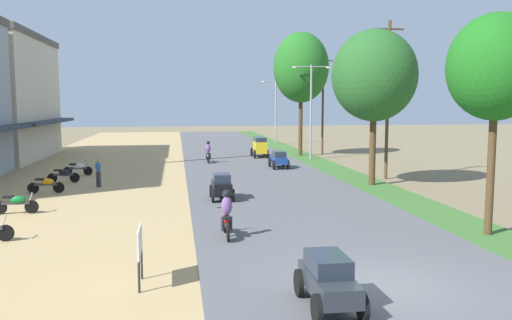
{
  "coord_description": "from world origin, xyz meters",
  "views": [
    {
      "loc": [
        -5.03,
        -12.03,
        4.66
      ],
      "look_at": [
        -0.37,
        18.51,
        1.24
      ],
      "focal_mm": 36.73,
      "sensor_mm": 36.0,
      "label": 1
    }
  ],
  "objects_px": {
    "streetlamp_near": "(311,105)",
    "car_sedan_blue": "(279,159)",
    "median_tree_nearest": "(496,68)",
    "motorbike_ahead_second": "(208,153)",
    "utility_pole_near": "(323,103)",
    "median_tree_third": "(301,68)",
    "car_sedan_charcoal": "(328,279)",
    "parked_motorbike_fourth": "(64,174)",
    "utility_pole_far": "(388,98)",
    "median_tree_second": "(374,76)",
    "parked_motorbike_third": "(46,184)",
    "car_van_yellow": "(259,146)",
    "parked_motorbike_fifth": "(78,168)",
    "pedestrian_on_shoulder": "(98,170)",
    "street_signboard": "(140,245)",
    "car_hatchback_black": "(222,185)",
    "motorbike_foreground_rider": "(226,215)",
    "parked_motorbike_second": "(16,202)",
    "streetlamp_mid": "(276,107)"
  },
  "relations": [
    {
      "from": "parked_motorbike_fifth",
      "to": "streetlamp_near",
      "type": "distance_m",
      "value": 18.96
    },
    {
      "from": "parked_motorbike_fifth",
      "to": "streetlamp_mid",
      "type": "xyz_separation_m",
      "value": [
        16.98,
        22.71,
        3.6
      ]
    },
    {
      "from": "median_tree_second",
      "to": "median_tree_third",
      "type": "xyz_separation_m",
      "value": [
        -0.18,
        16.39,
        1.48
      ]
    },
    {
      "from": "street_signboard",
      "to": "streetlamp_near",
      "type": "distance_m",
      "value": 30.93
    },
    {
      "from": "utility_pole_far",
      "to": "motorbike_ahead_second",
      "type": "height_order",
      "value": "utility_pole_far"
    },
    {
      "from": "car_sedan_blue",
      "to": "car_sedan_charcoal",
      "type": "bearing_deg",
      "value": -98.59
    },
    {
      "from": "pedestrian_on_shoulder",
      "to": "utility_pole_far",
      "type": "xyz_separation_m",
      "value": [
        16.81,
        0.85,
        3.96
      ]
    },
    {
      "from": "median_tree_second",
      "to": "motorbike_foreground_rider",
      "type": "height_order",
      "value": "median_tree_second"
    },
    {
      "from": "streetlamp_near",
      "to": "car_sedan_blue",
      "type": "xyz_separation_m",
      "value": [
        -3.79,
        -5.81,
        -3.71
      ]
    },
    {
      "from": "parked_motorbike_second",
      "to": "motorbike_foreground_rider",
      "type": "xyz_separation_m",
      "value": [
        8.22,
        -5.13,
        0.3
      ]
    },
    {
      "from": "parked_motorbike_fifth",
      "to": "pedestrian_on_shoulder",
      "type": "distance_m",
      "value": 5.18
    },
    {
      "from": "parked_motorbike_second",
      "to": "streetlamp_near",
      "type": "distance_m",
      "value": 26.02
    },
    {
      "from": "median_tree_second",
      "to": "streetlamp_near",
      "type": "height_order",
      "value": "median_tree_second"
    },
    {
      "from": "parked_motorbike_third",
      "to": "car_sedan_charcoal",
      "type": "height_order",
      "value": "car_sedan_charcoal"
    },
    {
      "from": "parked_motorbike_second",
      "to": "parked_motorbike_third",
      "type": "xyz_separation_m",
      "value": [
        0.02,
        4.99,
        0.0
      ]
    },
    {
      "from": "median_tree_third",
      "to": "car_van_yellow",
      "type": "xyz_separation_m",
      "value": [
        -3.75,
        -1.02,
        -6.56
      ]
    },
    {
      "from": "parked_motorbike_second",
      "to": "median_tree_third",
      "type": "height_order",
      "value": "median_tree_third"
    },
    {
      "from": "median_tree_nearest",
      "to": "motorbike_ahead_second",
      "type": "height_order",
      "value": "median_tree_nearest"
    },
    {
      "from": "parked_motorbike_third",
      "to": "parked_motorbike_fourth",
      "type": "xyz_separation_m",
      "value": [
        0.13,
        3.53,
        0.0
      ]
    },
    {
      "from": "parked_motorbike_fourth",
      "to": "motorbike_foreground_rider",
      "type": "relative_size",
      "value": 1.0
    },
    {
      "from": "parked_motorbike_second",
      "to": "motorbike_foreground_rider",
      "type": "relative_size",
      "value": 1.0
    },
    {
      "from": "parked_motorbike_fifth",
      "to": "median_tree_nearest",
      "type": "relative_size",
      "value": 0.24
    },
    {
      "from": "median_tree_nearest",
      "to": "motorbike_ahead_second",
      "type": "relative_size",
      "value": 4.22
    },
    {
      "from": "car_sedan_blue",
      "to": "motorbike_foreground_rider",
      "type": "distance_m",
      "value": 19.05
    },
    {
      "from": "parked_motorbike_fifth",
      "to": "median_tree_third",
      "type": "height_order",
      "value": "median_tree_third"
    },
    {
      "from": "streetlamp_mid",
      "to": "median_tree_second",
      "type": "bearing_deg",
      "value": -90.08
    },
    {
      "from": "streetlamp_mid",
      "to": "car_hatchback_black",
      "type": "distance_m",
      "value": 33.62
    },
    {
      "from": "streetlamp_near",
      "to": "car_sedan_charcoal",
      "type": "relative_size",
      "value": 3.36
    },
    {
      "from": "street_signboard",
      "to": "car_sedan_charcoal",
      "type": "distance_m",
      "value": 4.77
    },
    {
      "from": "parked_motorbike_second",
      "to": "streetlamp_mid",
      "type": "bearing_deg",
      "value": 62.99
    },
    {
      "from": "streetlamp_mid",
      "to": "parked_motorbike_fifth",
      "type": "bearing_deg",
      "value": -126.8
    },
    {
      "from": "streetlamp_near",
      "to": "car_hatchback_black",
      "type": "height_order",
      "value": "streetlamp_near"
    },
    {
      "from": "parked_motorbike_second",
      "to": "parked_motorbike_fourth",
      "type": "bearing_deg",
      "value": 88.94
    },
    {
      "from": "pedestrian_on_shoulder",
      "to": "streetlamp_near",
      "type": "relative_size",
      "value": 0.21
    },
    {
      "from": "median_tree_third",
      "to": "car_sedan_charcoal",
      "type": "xyz_separation_m",
      "value": [
        -7.3,
        -33.14,
        -6.84
      ]
    },
    {
      "from": "parked_motorbike_third",
      "to": "utility_pole_near",
      "type": "relative_size",
      "value": 0.2
    },
    {
      "from": "utility_pole_near",
      "to": "parked_motorbike_fifth",
      "type": "bearing_deg",
      "value": -148.62
    },
    {
      "from": "parked_motorbike_third",
      "to": "parked_motorbike_fifth",
      "type": "xyz_separation_m",
      "value": [
        0.41,
        6.48,
        0.0
      ]
    },
    {
      "from": "parked_motorbike_fourth",
      "to": "median_tree_nearest",
      "type": "xyz_separation_m",
      "value": [
        17.15,
        -14.55,
        5.26
      ]
    },
    {
      "from": "pedestrian_on_shoulder",
      "to": "car_van_yellow",
      "type": "distance_m",
      "value": 17.76
    },
    {
      "from": "car_van_yellow",
      "to": "motorbike_foreground_rider",
      "type": "xyz_separation_m",
      "value": [
        -5.22,
        -25.67,
        -0.17
      ]
    },
    {
      "from": "parked_motorbike_fifth",
      "to": "pedestrian_on_shoulder",
      "type": "relative_size",
      "value": 1.11
    },
    {
      "from": "utility_pole_near",
      "to": "car_sedan_blue",
      "type": "distance_m",
      "value": 12.3
    },
    {
      "from": "parked_motorbike_fifth",
      "to": "median_tree_second",
      "type": "xyz_separation_m",
      "value": [
        16.94,
        -6.29,
        5.55
      ]
    },
    {
      "from": "motorbike_foreground_rider",
      "to": "parked_motorbike_second",
      "type": "bearing_deg",
      "value": 148.01
    },
    {
      "from": "parked_motorbike_third",
      "to": "car_van_yellow",
      "type": "height_order",
      "value": "car_van_yellow"
    },
    {
      "from": "streetlamp_near",
      "to": "utility_pole_near",
      "type": "bearing_deg",
      "value": 62.59
    },
    {
      "from": "streetlamp_mid",
      "to": "motorbike_ahead_second",
      "type": "relative_size",
      "value": 3.9
    },
    {
      "from": "pedestrian_on_shoulder",
      "to": "parked_motorbike_fifth",
      "type": "bearing_deg",
      "value": 111.76
    },
    {
      "from": "car_sedan_charcoal",
      "to": "utility_pole_near",
      "type": "bearing_deg",
      "value": 74.38
    }
  ]
}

